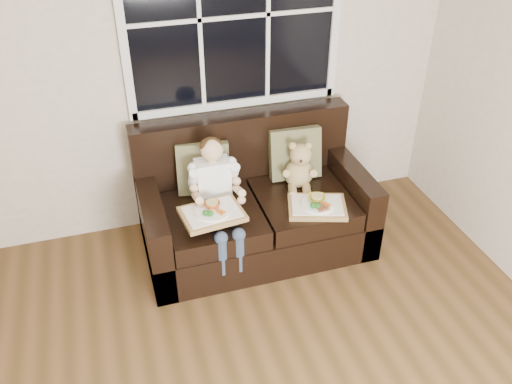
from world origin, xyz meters
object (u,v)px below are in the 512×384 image
object	(u,v)px
child	(216,188)
teddy_bear	(300,168)
tray_right	(317,206)
tray_left	(212,213)
loveseat	(253,208)

from	to	relation	value
child	teddy_bear	world-z (taller)	child
teddy_bear	tray_right	size ratio (longest dim) A/B	0.80
teddy_bear	tray_left	xyz separation A→B (m)	(-0.76, -0.32, -0.03)
loveseat	child	world-z (taller)	child
loveseat	tray_right	world-z (taller)	loveseat
loveseat	tray_left	distance (m)	0.57
child	teddy_bear	bearing A→B (deg)	9.76
loveseat	tray_right	xyz separation A→B (m)	(0.38, -0.33, 0.17)
teddy_bear	tray_left	world-z (taller)	teddy_bear
loveseat	teddy_bear	size ratio (longest dim) A/B	4.33
child	tray_left	world-z (taller)	child
child	tray_left	xyz separation A→B (m)	(-0.08, -0.21, -0.06)
loveseat	tray_left	size ratio (longest dim) A/B	3.79
tray_right	child	bearing A→B (deg)	-179.28
child	tray_left	bearing A→B (deg)	-111.58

